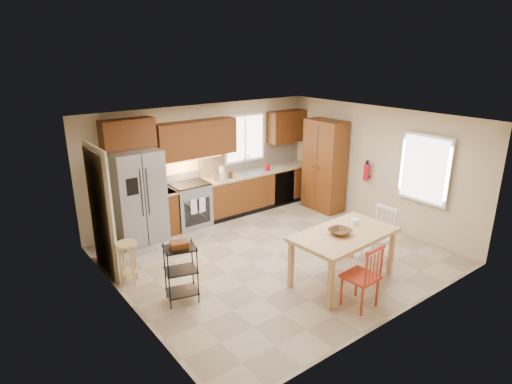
{
  "coord_description": "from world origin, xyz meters",
  "views": [
    {
      "loc": [
        -4.57,
        -5.42,
        3.61
      ],
      "look_at": [
        -0.15,
        0.4,
        1.15
      ],
      "focal_mm": 30.0,
      "sensor_mm": 36.0,
      "label": 1
    }
  ],
  "objects_px": {
    "fire_extinguisher": "(366,172)",
    "pantry": "(324,166)",
    "range_stove": "(190,205)",
    "table_bowl": "(340,235)",
    "soap_bottle": "(268,166)",
    "chair_red": "(361,275)",
    "dining_table": "(343,257)",
    "chair_white": "(378,237)",
    "utility_cart": "(181,273)",
    "refrigerator": "(137,197)",
    "table_jar": "(355,223)",
    "bar_stool": "(128,263)"
  },
  "relations": [
    {
      "from": "pantry",
      "to": "dining_table",
      "type": "xyz_separation_m",
      "value": [
        -2.14,
        -2.54,
        -0.63
      ]
    },
    {
      "from": "range_stove",
      "to": "table_bowl",
      "type": "height_order",
      "value": "range_stove"
    },
    {
      "from": "soap_bottle",
      "to": "table_bowl",
      "type": "height_order",
      "value": "soap_bottle"
    },
    {
      "from": "chair_red",
      "to": "utility_cart",
      "type": "xyz_separation_m",
      "value": [
        -2.0,
        1.69,
        -0.04
      ]
    },
    {
      "from": "range_stove",
      "to": "chair_white",
      "type": "xyz_separation_m",
      "value": [
        1.79,
        -3.47,
        0.04
      ]
    },
    {
      "from": "dining_table",
      "to": "chair_white",
      "type": "bearing_deg",
      "value": -0.46
    },
    {
      "from": "range_stove",
      "to": "table_bowl",
      "type": "distance_m",
      "value": 3.62
    },
    {
      "from": "range_stove",
      "to": "chair_white",
      "type": "distance_m",
      "value": 3.91
    },
    {
      "from": "chair_white",
      "to": "table_jar",
      "type": "height_order",
      "value": "chair_white"
    },
    {
      "from": "refrigerator",
      "to": "bar_stool",
      "type": "distance_m",
      "value": 1.74
    },
    {
      "from": "soap_bottle",
      "to": "chair_red",
      "type": "height_order",
      "value": "soap_bottle"
    },
    {
      "from": "fire_extinguisher",
      "to": "pantry",
      "type": "bearing_deg",
      "value": 100.78
    },
    {
      "from": "refrigerator",
      "to": "utility_cart",
      "type": "distance_m",
      "value": 2.49
    },
    {
      "from": "table_bowl",
      "to": "soap_bottle",
      "type": "bearing_deg",
      "value": 69.27
    },
    {
      "from": "dining_table",
      "to": "chair_white",
      "type": "xyz_separation_m",
      "value": [
        0.95,
        0.05,
        0.09
      ]
    },
    {
      "from": "table_jar",
      "to": "refrigerator",
      "type": "bearing_deg",
      "value": 125.12
    },
    {
      "from": "pantry",
      "to": "bar_stool",
      "type": "bearing_deg",
      "value": -174.07
    },
    {
      "from": "chair_red",
      "to": "table_jar",
      "type": "xyz_separation_m",
      "value": [
        0.72,
        0.76,
        0.37
      ]
    },
    {
      "from": "refrigerator",
      "to": "utility_cart",
      "type": "relative_size",
      "value": 1.98
    },
    {
      "from": "pantry",
      "to": "table_bowl",
      "type": "xyz_separation_m",
      "value": [
        -2.25,
        -2.54,
        -0.21
      ]
    },
    {
      "from": "dining_table",
      "to": "soap_bottle",
      "type": "bearing_deg",
      "value": 67.37
    },
    {
      "from": "table_bowl",
      "to": "utility_cart",
      "type": "relative_size",
      "value": 0.38
    },
    {
      "from": "chair_red",
      "to": "chair_white",
      "type": "relative_size",
      "value": 1.0
    },
    {
      "from": "soap_bottle",
      "to": "pantry",
      "type": "bearing_deg",
      "value": -43.45
    },
    {
      "from": "range_stove",
      "to": "soap_bottle",
      "type": "height_order",
      "value": "soap_bottle"
    },
    {
      "from": "chair_white",
      "to": "table_jar",
      "type": "xyz_separation_m",
      "value": [
        -0.58,
        0.06,
        0.37
      ]
    },
    {
      "from": "chair_white",
      "to": "bar_stool",
      "type": "bearing_deg",
      "value": 58.66
    },
    {
      "from": "dining_table",
      "to": "range_stove",
      "type": "bearing_deg",
      "value": 99.88
    },
    {
      "from": "chair_white",
      "to": "soap_bottle",
      "type": "bearing_deg",
      "value": -7.59
    },
    {
      "from": "dining_table",
      "to": "utility_cart",
      "type": "bearing_deg",
      "value": 152.68
    },
    {
      "from": "refrigerator",
      "to": "pantry",
      "type": "bearing_deg",
      "value": -12.62
    },
    {
      "from": "pantry",
      "to": "utility_cart",
      "type": "xyz_separation_m",
      "value": [
        -4.5,
        -1.5,
        -0.59
      ]
    },
    {
      "from": "refrigerator",
      "to": "table_jar",
      "type": "relative_size",
      "value": 11.39
    },
    {
      "from": "dining_table",
      "to": "bar_stool",
      "type": "height_order",
      "value": "dining_table"
    },
    {
      "from": "range_stove",
      "to": "soap_bottle",
      "type": "relative_size",
      "value": 4.82
    },
    {
      "from": "refrigerator",
      "to": "range_stove",
      "type": "distance_m",
      "value": 1.24
    },
    {
      "from": "refrigerator",
      "to": "table_bowl",
      "type": "relative_size",
      "value": 5.26
    },
    {
      "from": "fire_extinguisher",
      "to": "chair_white",
      "type": "bearing_deg",
      "value": -134.12
    },
    {
      "from": "fire_extinguisher",
      "to": "range_stove",
      "type": "bearing_deg",
      "value": 147.38
    },
    {
      "from": "pantry",
      "to": "refrigerator",
      "type": "bearing_deg",
      "value": 167.38
    },
    {
      "from": "table_bowl",
      "to": "bar_stool",
      "type": "height_order",
      "value": "table_bowl"
    },
    {
      "from": "dining_table",
      "to": "utility_cart",
      "type": "relative_size",
      "value": 1.86
    },
    {
      "from": "range_stove",
      "to": "pantry",
      "type": "bearing_deg",
      "value": -18.29
    },
    {
      "from": "pantry",
      "to": "table_bowl",
      "type": "bearing_deg",
      "value": -131.57
    },
    {
      "from": "table_bowl",
      "to": "dining_table",
      "type": "bearing_deg",
      "value": 0.0
    },
    {
      "from": "chair_white",
      "to": "table_bowl",
      "type": "bearing_deg",
      "value": 89.24
    },
    {
      "from": "utility_cart",
      "to": "fire_extinguisher",
      "type": "bearing_deg",
      "value": 20.89
    },
    {
      "from": "pantry",
      "to": "fire_extinguisher",
      "type": "relative_size",
      "value": 5.83
    },
    {
      "from": "chair_white",
      "to": "dining_table",
      "type": "bearing_deg",
      "value": 89.54
    },
    {
      "from": "range_stove",
      "to": "soap_bottle",
      "type": "xyz_separation_m",
      "value": [
        2.03,
        -0.08,
        0.54
      ]
    }
  ]
}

